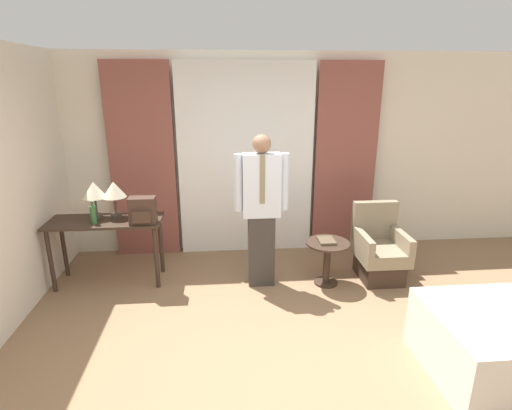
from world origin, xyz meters
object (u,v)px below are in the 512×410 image
backpack (143,211)px  table_lamp_left (94,191)px  armchair (379,252)px  side_table (327,256)px  desk (106,230)px  bottle_near_edge (93,214)px  book (326,241)px  person (261,206)px  table_lamp_right (114,191)px

backpack → table_lamp_left: bearing=156.3°
armchair → side_table: bearing=-170.4°
desk → armchair: 3.28m
bottle_near_edge → book: size_ratio=1.10×
table_lamp_left → backpack: table_lamp_left is taller
table_lamp_left → person: person is taller
bottle_near_edge → table_lamp_right: bearing=47.8°
side_table → person: bearing=175.4°
table_lamp_right → armchair: 3.25m
backpack → armchair: backpack is taller
backpack → desk: bearing=162.1°
desk → table_lamp_left: bearing=137.2°
table_lamp_left → person: size_ratio=0.24×
desk → bottle_near_edge: bottle_near_edge is taller
bottle_near_edge → book: bearing=-3.4°
desk → person: person is taller
table_lamp_right → side_table: size_ratio=0.81×
table_lamp_right → bottle_near_edge: bearing=-132.2°
person → armchair: 1.59m
desk → table_lamp_left: size_ratio=3.00×
table_lamp_right → bottle_near_edge: 0.36m
armchair → side_table: 0.69m
table_lamp_left → armchair: size_ratio=0.48×
book → table_lamp_right: bearing=171.4°
desk → side_table: desk is taller
desk → armchair: size_ratio=1.43×
desk → backpack: (0.47, -0.15, 0.27)m
backpack → table_lamp_right: bearing=144.5°
table_lamp_left → bottle_near_edge: table_lamp_left is taller
table_lamp_right → side_table: (2.47, -0.39, -0.75)m
table_lamp_left → armchair: 3.47m
side_table → book: (-0.02, 0.01, 0.19)m
desk → book: size_ratio=5.37×
backpack → person: bearing=-2.9°
table_lamp_left → table_lamp_right: bearing=0.0°
bottle_near_edge → armchair: size_ratio=0.29×
table_lamp_right → bottle_near_edge: (-0.19, -0.22, -0.21)m
bottle_near_edge → side_table: 2.72m
table_lamp_right → side_table: table_lamp_right is taller
table_lamp_right → table_lamp_left: bearing=180.0°
table_lamp_left → armchair: table_lamp_left is taller
backpack → side_table: backpack is taller
desk → armchair: bearing=-2.9°
person → book: (0.76, -0.05, -0.43)m
bottle_near_edge → armchair: (3.34, -0.06, -0.57)m
desk → backpack: 0.56m
bottle_near_edge → backpack: 0.56m
table_lamp_left → bottle_near_edge: size_ratio=1.63×
desk → side_table: 2.61m
desk → bottle_near_edge: 0.27m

